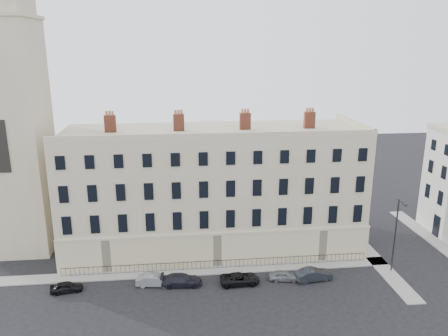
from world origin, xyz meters
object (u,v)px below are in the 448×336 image
Objects in this scene: car_a at (67,287)px; car_c at (182,280)px; car_e at (283,276)px; car_f at (313,274)px; car_b at (155,280)px; car_d at (240,279)px; streetlamp at (396,232)px.

car_a is 0.75× the size of car_c.
car_c is at bearing 96.77° from car_e.
car_a reaches higher than car_e.
car_b is at bearing 79.58° from car_f.
car_f reaches higher than car_d.
car_d is at bearing 100.29° from car_e.
streetlamp reaches higher than car_b.
car_a is 36.02m from streetlamp.
car_b is 1.21× the size of car_e.
streetlamp reaches higher than car_e.
car_a is 1.01× the size of car_e.
car_b is at bearing 87.17° from car_c.
car_a is 26.35m from car_f.
car_d reaches higher than car_e.
car_c is at bearing 80.25° from car_f.
car_c is at bearing -89.67° from car_b.
car_e is at bearing -89.63° from car_d.
car_d is (9.10, -0.68, -0.05)m from car_b.
car_b is 13.98m from car_e.
car_e is 3.28m from car_f.
streetlamp is at bearing -90.11° from car_d.
car_f is 0.47× the size of streetlamp.
car_a is 0.84× the size of car_b.
car_e is at bearing -99.97° from car_a.
car_f reaches higher than car_c.
car_d is at bearing 81.44° from car_f.
streetlamp is at bearing -83.66° from car_b.
car_c is at bearing 84.12° from car_d.
streetlamp reaches higher than car_a.
car_c reaches higher than car_d.
car_c reaches higher than car_e.
car_f is (8.13, -0.10, 0.08)m from car_d.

